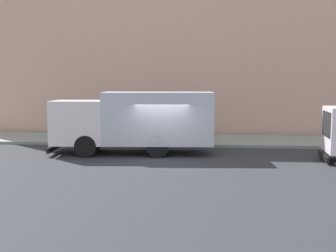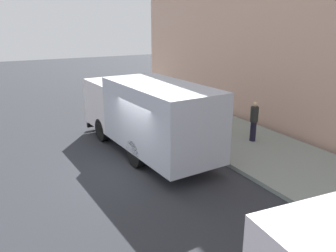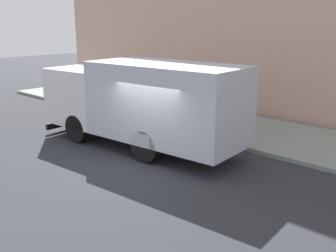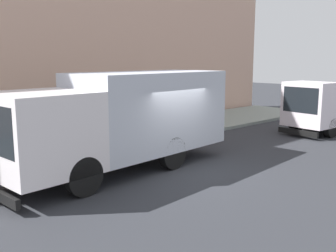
{
  "view_description": "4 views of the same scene",
  "coord_description": "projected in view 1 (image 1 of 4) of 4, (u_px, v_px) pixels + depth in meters",
  "views": [
    {
      "loc": [
        -17.99,
        -1.99,
        3.52
      ],
      "look_at": [
        0.97,
        -0.17,
        1.37
      ],
      "focal_mm": 41.88,
      "sensor_mm": 36.0,
      "label": 1
    },
    {
      "loc": [
        -4.44,
        -10.64,
        5.27
      ],
      "look_at": [
        1.31,
        0.22,
        1.4
      ],
      "focal_mm": 35.9,
      "sensor_mm": 36.0,
      "label": 2
    },
    {
      "loc": [
        -8.05,
        -8.17,
        4.33
      ],
      "look_at": [
        0.63,
        -0.12,
        1.12
      ],
      "focal_mm": 41.18,
      "sensor_mm": 36.0,
      "label": 3
    },
    {
      "loc": [
        -8.68,
        8.47,
        3.46
      ],
      "look_at": [
        1.21,
        -0.74,
        1.11
      ],
      "focal_mm": 41.46,
      "sensor_mm": 36.0,
      "label": 4
    }
  ],
  "objects": [
    {
      "name": "building_facade",
      "position": [
        176.0,
        37.0,
        25.41
      ],
      "size": [
        0.5,
        30.0,
        12.87
      ],
      "primitive_type": "cube",
      "color": "#D4A68F",
      "rests_on": "ground"
    },
    {
      "name": "pedestrian_third",
      "position": [
        123.0,
        123.0,
        23.58
      ],
      "size": [
        0.41,
        0.41,
        1.74
      ],
      "rotation": [
        0.0,
        0.0,
        4.65
      ],
      "color": "#4B4157",
      "rests_on": "sidewalk"
    },
    {
      "name": "large_utility_truck",
      "position": [
        136.0,
        119.0,
        19.25
      ],
      "size": [
        3.01,
        8.01,
        3.04
      ],
      "rotation": [
        0.0,
        0.0,
        0.08
      ],
      "color": "white",
      "rests_on": "ground"
    },
    {
      "name": "pedestrian_walking",
      "position": [
        143.0,
        124.0,
        23.44
      ],
      "size": [
        0.45,
        0.45,
        1.62
      ],
      "rotation": [
        0.0,
        0.0,
        5.29
      ],
      "color": "black",
      "rests_on": "sidewalk"
    },
    {
      "name": "traffic_cone_orange",
      "position": [
        88.0,
        137.0,
        22.2
      ],
      "size": [
        0.39,
        0.39,
        0.56
      ],
      "primitive_type": "cone",
      "color": "orange",
      "rests_on": "sidewalk"
    },
    {
      "name": "pedestrian_standing",
      "position": [
        171.0,
        122.0,
        23.68
      ],
      "size": [
        0.41,
        0.41,
        1.78
      ],
      "rotation": [
        0.0,
        0.0,
        1.38
      ],
      "color": "black",
      "rests_on": "sidewalk"
    },
    {
      "name": "sidewalk",
      "position": [
        172.0,
        140.0,
        23.48
      ],
      "size": [
        4.34,
        30.0,
        0.15
      ],
      "primitive_type": "cube",
      "color": "gray",
      "rests_on": "ground"
    },
    {
      "name": "ground",
      "position": [
        162.0,
        157.0,
        18.38
      ],
      "size": [
        80.0,
        80.0,
        0.0
      ],
      "primitive_type": "plane",
      "color": "#2C2E33"
    }
  ]
}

